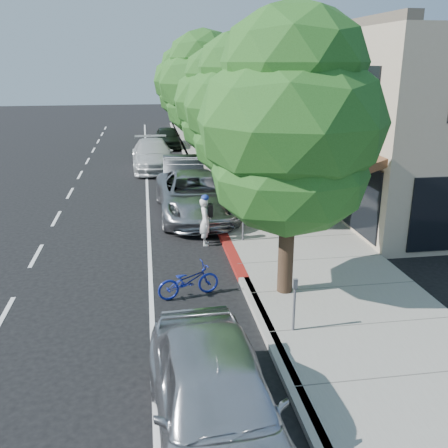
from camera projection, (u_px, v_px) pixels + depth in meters
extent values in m
plane|color=black|center=(237.00, 268.00, 15.01)|extent=(120.00, 120.00, 0.00)
cube|color=gray|center=(255.00, 195.00, 22.83)|extent=(4.60, 56.00, 0.15)
cube|color=#9E998E|center=(206.00, 197.00, 22.50)|extent=(0.30, 56.00, 0.15)
cube|color=maroon|center=(232.00, 254.00, 15.93)|extent=(0.32, 4.00, 0.15)
cube|color=#BBA78F|center=(334.00, 100.00, 32.22)|extent=(10.00, 36.00, 7.00)
cylinder|color=black|center=(286.00, 250.00, 12.86)|extent=(0.40, 0.40, 2.59)
ellipsoid|color=#1B4B16|center=(289.00, 173.00, 12.22)|extent=(3.90, 3.90, 3.12)
ellipsoid|color=#1B4B16|center=(291.00, 121.00, 11.83)|extent=(4.59, 4.59, 3.67)
ellipsoid|color=#1B4B16|center=(294.00, 62.00, 11.42)|extent=(3.44, 3.44, 2.75)
cylinder|color=black|center=(242.00, 193.00, 18.50)|extent=(0.40, 0.40, 2.51)
ellipsoid|color=#1B4B16|center=(243.00, 140.00, 17.89)|extent=(3.66, 3.66, 2.93)
ellipsoid|color=#1B4B16|center=(243.00, 105.00, 17.51)|extent=(4.31, 4.31, 3.45)
ellipsoid|color=#1B4B16|center=(244.00, 67.00, 17.10)|extent=(3.23, 3.23, 2.58)
cylinder|color=black|center=(219.00, 164.00, 24.16)|extent=(0.40, 0.40, 2.36)
ellipsoid|color=#1B4B16|center=(219.00, 125.00, 23.58)|extent=(3.65, 3.65, 2.92)
ellipsoid|color=#1B4B16|center=(219.00, 100.00, 23.22)|extent=(4.29, 4.29, 3.43)
ellipsoid|color=#1B4B16|center=(219.00, 73.00, 22.84)|extent=(3.22, 3.22, 2.58)
cylinder|color=black|center=(204.00, 142.00, 29.74)|extent=(0.40, 0.40, 2.67)
ellipsoid|color=#1B4B16|center=(204.00, 106.00, 29.09)|extent=(4.54, 4.54, 3.63)
ellipsoid|color=#1B4B16|center=(204.00, 83.00, 28.68)|extent=(5.34, 5.34, 4.27)
ellipsoid|color=#1B4B16|center=(203.00, 58.00, 28.25)|extent=(4.00, 4.00, 3.20)
cylinder|color=black|center=(194.00, 127.00, 35.34)|extent=(0.40, 0.40, 2.86)
ellipsoid|color=#1B4B16|center=(194.00, 95.00, 34.64)|extent=(3.33, 3.33, 2.66)
ellipsoid|color=#1B4B16|center=(193.00, 74.00, 34.21)|extent=(3.92, 3.92, 3.13)
ellipsoid|color=#1B4B16|center=(193.00, 51.00, 33.75)|extent=(2.94, 2.94, 2.35)
cylinder|color=black|center=(187.00, 121.00, 41.04)|extent=(0.40, 0.40, 2.48)
ellipsoid|color=#1B4B16|center=(187.00, 96.00, 40.43)|extent=(4.64, 4.64, 3.71)
ellipsoid|color=#1B4B16|center=(186.00, 81.00, 40.05)|extent=(5.46, 5.46, 4.37)
ellipsoid|color=#1B4B16|center=(186.00, 64.00, 39.65)|extent=(4.09, 4.09, 3.27)
imported|color=white|center=(205.00, 222.00, 16.70)|extent=(0.44, 0.63, 1.63)
imported|color=#162398|center=(188.00, 281.00, 13.11)|extent=(1.78, 1.00, 0.89)
imported|color=#A1A1A6|center=(195.00, 195.00, 19.80)|extent=(3.01, 6.27, 1.72)
imported|color=black|center=(183.00, 176.00, 23.06)|extent=(2.01, 5.28, 1.72)
imported|color=silver|center=(153.00, 155.00, 28.51)|extent=(2.43, 5.68, 1.63)
imported|color=black|center=(167.00, 137.00, 35.60)|extent=(1.78, 4.24, 1.43)
imported|color=silver|center=(216.00, 400.00, 7.88)|extent=(2.20, 5.07, 1.70)
imported|color=black|center=(276.00, 177.00, 21.79)|extent=(1.14, 1.04, 1.92)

